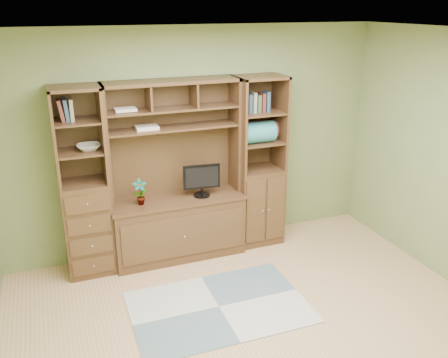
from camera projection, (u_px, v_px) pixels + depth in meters
name	position (u px, v px, depth m)	size (l,w,h in m)	color
room	(270.00, 206.00, 3.77)	(4.60, 4.10, 2.64)	tan
center_hutch	(177.00, 174.00, 5.28)	(1.54, 0.53, 2.05)	#472C19
left_tower	(84.00, 184.00, 4.98)	(0.50, 0.45, 2.05)	#472C19
right_tower	(258.00, 162.00, 5.66)	(0.55, 0.45, 2.05)	#472C19
rug	(219.00, 307.00, 4.66)	(1.71, 1.14, 0.01)	gray
monitor	(202.00, 175.00, 5.36)	(0.42, 0.19, 0.52)	black
orchid	(140.00, 192.00, 5.16)	(0.16, 0.11, 0.30)	#A15936
magazines	(147.00, 127.00, 5.08)	(0.24, 0.18, 0.04)	beige
bowl	(89.00, 147.00, 4.88)	(0.24, 0.24, 0.06)	beige
blanket_teal	(256.00, 132.00, 5.46)	(0.42, 0.24, 0.24)	teal
blanket_red	(261.00, 130.00, 5.62)	(0.40, 0.22, 0.22)	brown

